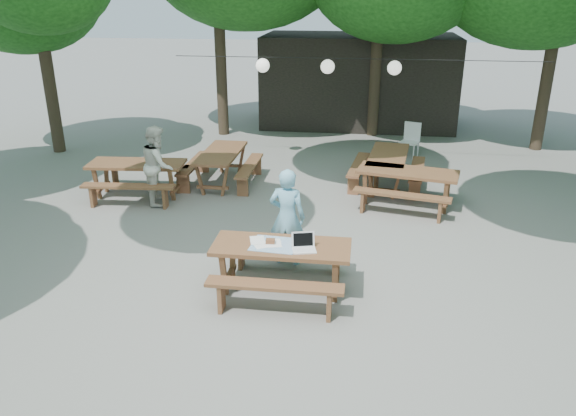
% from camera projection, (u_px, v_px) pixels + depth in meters
% --- Properties ---
extents(ground, '(80.00, 80.00, 0.00)m').
position_uv_depth(ground, '(309.00, 271.00, 8.93)').
color(ground, slate).
rests_on(ground, ground).
extents(pavilion, '(6.00, 3.00, 2.80)m').
position_uv_depth(pavilion, '(359.00, 80.00, 18.01)').
color(pavilion, black).
rests_on(pavilion, ground).
extents(main_picnic_table, '(2.00, 1.58, 0.75)m').
position_uv_depth(main_picnic_table, '(281.00, 267.00, 8.22)').
color(main_picnic_table, brown).
rests_on(main_picnic_table, ground).
extents(picnic_table_nw, '(2.05, 1.72, 0.75)m').
position_uv_depth(picnic_table_nw, '(138.00, 179.00, 11.98)').
color(picnic_table_nw, brown).
rests_on(picnic_table_nw, ground).
extents(picnic_table_ne, '(2.19, 1.94, 0.75)m').
position_uv_depth(picnic_table_ne, '(407.00, 187.00, 11.47)').
color(picnic_table_ne, brown).
rests_on(picnic_table_ne, ground).
extents(picnic_table_far_w, '(1.59, 2.01, 0.75)m').
position_uv_depth(picnic_table_far_w, '(222.00, 167.00, 12.75)').
color(picnic_table_far_w, brown).
rests_on(picnic_table_far_w, ground).
extents(picnic_table_far_e, '(1.80, 2.08, 0.75)m').
position_uv_depth(picnic_table_far_e, '(387.00, 170.00, 12.59)').
color(picnic_table_far_e, brown).
rests_on(picnic_table_far_e, ground).
extents(woman, '(0.63, 0.45, 1.60)m').
position_uv_depth(woman, '(287.00, 217.00, 8.93)').
color(woman, '#78BCDB').
rests_on(woman, ground).
extents(second_person, '(0.81, 0.93, 1.63)m').
position_uv_depth(second_person, '(158.00, 165.00, 11.48)').
color(second_person, white).
rests_on(second_person, ground).
extents(plastic_chair, '(0.57, 0.57, 0.90)m').
position_uv_depth(plastic_chair, '(409.00, 147.00, 14.78)').
color(plastic_chair, silver).
rests_on(plastic_chair, ground).
extents(laptop, '(0.38, 0.33, 0.24)m').
position_uv_depth(laptop, '(304.00, 245.00, 7.94)').
color(laptop, white).
rests_on(laptop, main_picnic_table).
extents(tabletop_clutter, '(0.75, 0.60, 0.08)m').
position_uv_depth(tabletop_clutter, '(273.00, 244.00, 8.11)').
color(tabletop_clutter, teal).
rests_on(tabletop_clutter, main_picnic_table).
extents(paper_lanterns, '(9.00, 0.34, 0.38)m').
position_uv_depth(paper_lanterns, '(328.00, 67.00, 13.59)').
color(paper_lanterns, black).
rests_on(paper_lanterns, ground).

